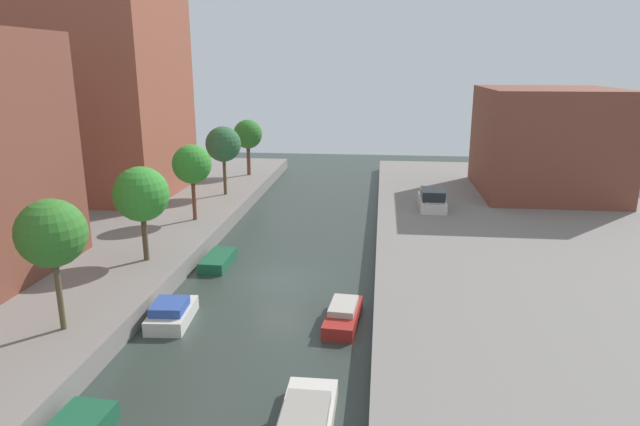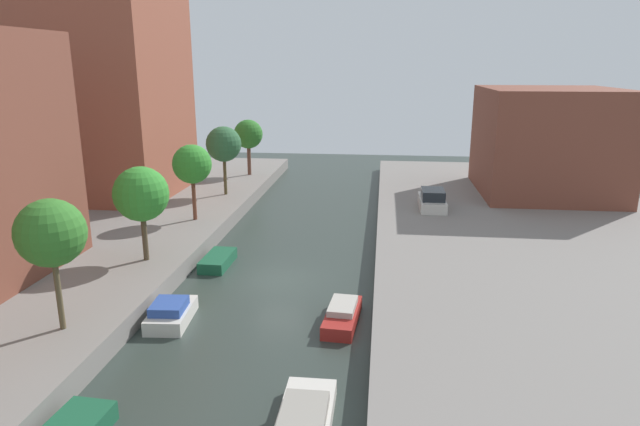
# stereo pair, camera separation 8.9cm
# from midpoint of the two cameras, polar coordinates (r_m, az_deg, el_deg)

# --- Properties ---
(ground_plane) EXTENTS (84.00, 84.00, 0.00)m
(ground_plane) POSITION_cam_midpoint_polar(r_m,az_deg,el_deg) (29.58, -4.23, -6.92)
(ground_plane) COLOR #2D3833
(quay_left) EXTENTS (20.00, 64.00, 1.00)m
(quay_left) POSITION_cam_midpoint_polar(r_m,az_deg,el_deg) (35.28, -29.04, -4.30)
(quay_left) COLOR gray
(quay_left) RESTS_ON ground_plane
(quay_right) EXTENTS (20.00, 64.00, 1.00)m
(quay_right) POSITION_cam_midpoint_polar(r_m,az_deg,el_deg) (30.56, 24.82, -6.61)
(quay_right) COLOR gray
(quay_right) RESTS_ON ground_plane
(apartment_tower_far) EXTENTS (10.00, 11.08, 27.44)m
(apartment_tower_far) POSITION_cam_midpoint_polar(r_m,az_deg,el_deg) (46.79, -21.77, 18.59)
(apartment_tower_far) COLOR brown
(apartment_tower_far) RESTS_ON quay_left
(low_block_right) EXTENTS (10.00, 11.13, 8.22)m
(low_block_right) POSITION_cam_midpoint_polar(r_m,az_deg,el_deg) (47.50, 22.12, 6.81)
(low_block_right) COLOR brown
(low_block_right) RESTS_ON quay_right
(street_tree_1) EXTENTS (2.60, 2.60, 5.23)m
(street_tree_1) POSITION_cam_midpoint_polar(r_m,az_deg,el_deg) (23.16, -25.92, -1.91)
(street_tree_1) COLOR brown
(street_tree_1) RESTS_ON quay_left
(street_tree_2) EXTENTS (2.84, 2.84, 5.00)m
(street_tree_2) POSITION_cam_midpoint_polar(r_m,az_deg,el_deg) (30.01, -17.93, 1.82)
(street_tree_2) COLOR #4E402D
(street_tree_2) RESTS_ON quay_left
(street_tree_3) EXTENTS (2.54, 2.54, 5.01)m
(street_tree_3) POSITION_cam_midpoint_polar(r_m,az_deg,el_deg) (37.14, -13.06, 4.86)
(street_tree_3) COLOR brown
(street_tree_3) RESTS_ON quay_left
(street_tree_4) EXTENTS (2.74, 2.74, 5.36)m
(street_tree_4) POSITION_cam_midpoint_polar(r_m,az_deg,el_deg) (44.05, -9.94, 6.94)
(street_tree_4) COLOR brown
(street_tree_4) RESTS_ON quay_left
(street_tree_5) EXTENTS (2.63, 2.63, 5.09)m
(street_tree_5) POSITION_cam_midpoint_polar(r_m,az_deg,el_deg) (51.76, -7.46, 7.97)
(street_tree_5) COLOR brown
(street_tree_5) RESTS_ON quay_left
(parked_car) EXTENTS (1.81, 4.15, 1.42)m
(parked_car) POSITION_cam_midpoint_polar(r_m,az_deg,el_deg) (40.56, 11.35, 1.30)
(parked_car) COLOR beige
(parked_car) RESTS_ON quay_right
(moored_boat_left_2) EXTENTS (1.85, 3.12, 1.03)m
(moored_boat_left_2) POSITION_cam_midpoint_polar(r_m,az_deg,el_deg) (25.73, -15.07, -9.89)
(moored_boat_left_2) COLOR beige
(moored_boat_left_2) RESTS_ON ground_plane
(moored_boat_left_3) EXTENTS (1.44, 3.12, 0.62)m
(moored_boat_left_3) POSITION_cam_midpoint_polar(r_m,az_deg,el_deg) (32.01, -10.49, -4.81)
(moored_boat_left_3) COLOR #195638
(moored_boat_left_3) RESTS_ON ground_plane
(moored_boat_right_1) EXTENTS (1.67, 4.43, 0.90)m
(moored_boat_right_1) POSITION_cam_midpoint_polar(r_m,az_deg,el_deg) (18.29, -1.66, -20.74)
(moored_boat_right_1) COLOR beige
(moored_boat_right_1) RESTS_ON ground_plane
(moored_boat_right_2) EXTENTS (1.59, 3.68, 0.87)m
(moored_boat_right_2) POSITION_cam_midpoint_polar(r_m,az_deg,el_deg) (24.87, 2.28, -10.40)
(moored_boat_right_2) COLOR maroon
(moored_boat_right_2) RESTS_ON ground_plane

